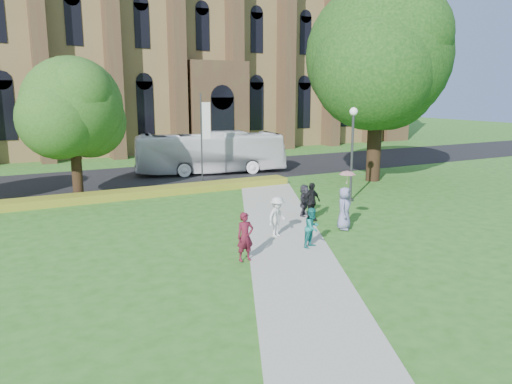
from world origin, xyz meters
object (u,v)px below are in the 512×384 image
streetlamp (352,143)px  large_tree (378,56)px  pedestrian_0 (245,237)px  tour_coach (211,153)px

streetlamp → large_tree: large_tree is taller
streetlamp → pedestrian_0: (-9.86, -6.37, -2.35)m
streetlamp → large_tree: size_ratio=0.40×
streetlamp → pedestrian_0: streetlamp is taller
large_tree → pedestrian_0: (-15.36, -10.87, -7.42)m
large_tree → tour_coach: size_ratio=1.18×
large_tree → pedestrian_0: size_ratio=7.32×
large_tree → streetlamp: bearing=-140.7°
streetlamp → large_tree: 8.73m
streetlamp → pedestrian_0: bearing=-147.1°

